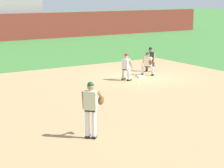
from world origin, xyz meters
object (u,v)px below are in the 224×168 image
first_base_bag (141,76)px  pitcher (91,106)px  baseball (137,85)px  first_baseman (148,63)px  umpire (150,58)px  baserunner (126,66)px

first_base_bag → pitcher: size_ratio=0.20×
baseball → first_baseman: (2.08, 1.87, 0.69)m
first_baseman → baseball: bearing=-138.0°
pitcher → first_base_bag: bearing=45.3°
first_base_bag → umpire: umpire is taller
baseball → baserunner: bearing=79.3°
baseball → umpire: (2.96, 2.80, 0.76)m
baseball → umpire: 4.14m
first_base_bag → first_baseman: bearing=18.8°
first_base_bag → pitcher: bearing=-134.7°
baserunner → first_base_bag: bearing=14.3°
baserunner → umpire: (2.70, 1.45, 0.00)m
first_base_bag → umpire: 2.05m
baseball → pitcher: size_ratio=0.04×
baserunner → umpire: 3.07m
pitcher → first_baseman: pitcher is taller
baseball → baserunner: (0.26, 1.35, 0.76)m
first_baseman → baserunner: bearing=-164.0°
baseball → umpire: umpire is taller
first_base_bag → baserunner: baserunner is taller
first_base_bag → pitcher: 10.60m
pitcher → baserunner: size_ratio=1.27×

